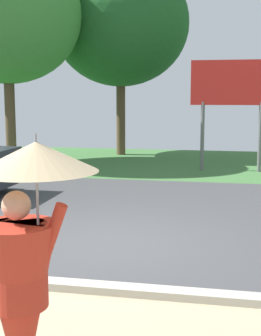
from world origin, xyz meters
TOP-DOWN VIEW (x-y plane):
  - ground_plane at (0.00, 2.95)m, footprint 40.00×22.00m
  - monk_pedestrian at (0.39, -4.23)m, footprint 1.03×0.91m
  - roadside_billboard at (1.99, 8.26)m, footprint 2.60×0.12m
  - tree_left_far at (-5.61, 8.44)m, footprint 5.10×5.10m
  - tree_center_back at (-2.39, 11.86)m, footprint 5.42×5.42m

SIDE VIEW (x-z plane):
  - ground_plane at x=0.00m, z-range -0.15..0.05m
  - monk_pedestrian at x=0.39m, z-range 0.00..2.13m
  - roadside_billboard at x=1.99m, z-range 0.80..4.30m
  - tree_left_far at x=-5.61m, z-range 1.38..8.82m
  - tree_center_back at x=-2.39m, z-range 1.37..9.05m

